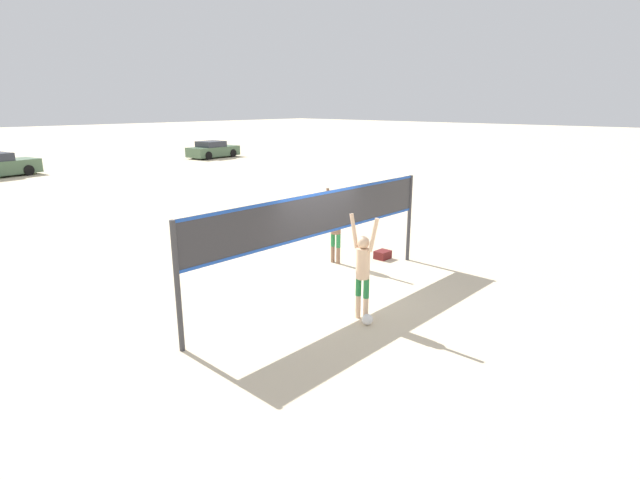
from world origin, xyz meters
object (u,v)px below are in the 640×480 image
volleyball (367,319)px  volleyball_net (320,221)px  player_blocker (336,225)px  gear_bag (383,255)px  parked_car_mid (213,150)px  player_spiker (363,266)px

volleyball → volleyball_net: bearing=73.2°
player_blocker → gear_bag: (1.21, -0.74, -0.98)m
volleyball → gear_bag: (3.83, 2.38, 0.00)m
volleyball → gear_bag: gear_bag is taller
volleyball → parked_car_mid: bearing=59.6°
player_spiker → parked_car_mid: player_spiker is taller
player_spiker → parked_car_mid: size_ratio=0.50×
volleyball_net → player_blocker: 2.56m
player_blocker → gear_bag: size_ratio=4.79×
player_blocker → volleyball: size_ratio=9.20×
gear_bag → parked_car_mid: 29.59m
player_spiker → gear_bag: 4.37m
gear_bag → parked_car_mid: size_ratio=0.10×
volleyball_net → player_spiker: volleyball_net is taller
parked_car_mid → volleyball: bearing=-125.8°
volleyball_net → player_spiker: bearing=-104.3°
gear_bag → player_spiker: bearing=-150.0°
player_spiker → player_blocker: player_spiker is taller
volleyball_net → player_spiker: 1.70m
player_spiker → volleyball_net: bearing=-14.3°
player_spiker → gear_bag: (3.68, 2.12, -1.04)m
parked_car_mid → gear_bag: bearing=-121.7°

